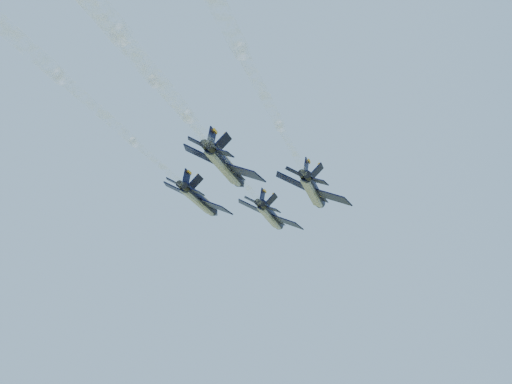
% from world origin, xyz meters
% --- Properties ---
extents(jet_lead, '(13.26, 18.58, 6.57)m').
position_xyz_m(jet_lead, '(1.89, 11.15, 104.64)').
color(jet_lead, black).
extents(jet_left, '(13.26, 18.58, 6.57)m').
position_xyz_m(jet_left, '(-8.29, -1.61, 104.64)').
color(jet_left, black).
extents(jet_right, '(13.26, 18.58, 6.57)m').
position_xyz_m(jet_right, '(12.46, -1.15, 104.64)').
color(jet_right, black).
extents(jet_slot, '(13.26, 18.58, 6.57)m').
position_xyz_m(jet_slot, '(1.29, -15.93, 104.64)').
color(jet_slot, black).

